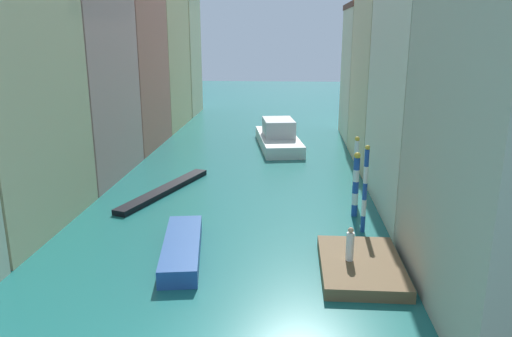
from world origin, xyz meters
TOP-DOWN VIEW (x-y plane):
  - ground_plane at (0.00, 24.50)m, footprint 154.00×154.00m
  - building_left_2 at (-12.77, 22.45)m, footprint 7.54×10.55m
  - building_left_3 at (-12.77, 32.93)m, footprint 7.54×10.35m
  - building_left_4 at (-12.77, 43.60)m, footprint 7.54×11.07m
  - building_left_5 at (-12.77, 53.40)m, footprint 7.54×7.76m
  - building_right_1 at (12.77, 16.95)m, footprint 7.54×11.86m
  - building_right_2 at (12.77, 28.35)m, footprint 7.54×10.87m
  - building_right_3 at (12.77, 38.46)m, footprint 7.54×9.12m
  - waterfront_dock at (6.93, 7.77)m, footprint 3.68×5.55m
  - person_on_dock at (6.39, 7.78)m, footprint 0.36×0.36m
  - mooring_pole_0 at (7.67, 12.55)m, footprint 0.27×0.27m
  - mooring_pole_1 at (7.51, 15.01)m, footprint 0.39×0.39m
  - mooring_pole_2 at (7.85, 17.95)m, footprint 0.31×0.31m
  - vaporetto_white at (2.45, 33.47)m, footprint 5.08×10.96m
  - gondola_black at (-4.95, 18.67)m, footprint 4.21×9.91m
  - motorboat_0 at (-1.61, 8.78)m, footprint 2.71×6.86m

SIDE VIEW (x-z plane):
  - ground_plane at x=0.00m, z-range 0.00..0.00m
  - gondola_black at x=-4.95m, z-range 0.00..0.36m
  - waterfront_dock at x=6.93m, z-range 0.00..0.55m
  - motorboat_0 at x=-1.61m, z-range 0.00..0.85m
  - vaporetto_white at x=2.45m, z-range -0.39..2.30m
  - person_on_dock at x=6.39m, z-range 0.49..2.09m
  - mooring_pole_1 at x=7.51m, z-range 0.06..3.98m
  - mooring_pole_2 at x=7.85m, z-range 0.05..4.31m
  - mooring_pole_0 at x=7.67m, z-range 0.04..4.95m
  - building_right_3 at x=12.77m, z-range 0.01..13.50m
  - building_left_2 at x=-12.77m, z-range 0.01..14.08m
  - building_right_2 at x=12.77m, z-range 0.01..16.03m
  - building_left_5 at x=-12.77m, z-range 0.01..16.20m
  - building_left_4 at x=-12.77m, z-range 0.01..16.66m
  - building_left_3 at x=-12.77m, z-range 0.01..20.85m
  - building_right_1 at x=12.77m, z-range 0.01..21.67m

